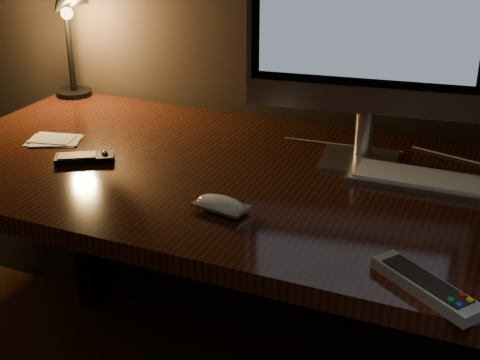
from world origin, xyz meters
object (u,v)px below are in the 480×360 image
at_px(media_remote, 85,158).
at_px(desk_lamp, 66,18).
at_px(monitor, 370,18).
at_px(desk, 272,215).
at_px(mouse, 221,206).
at_px(tv_remote, 426,286).
at_px(keyboard, 455,185).

relative_size(media_remote, desk_lamp, 0.39).
bearing_deg(monitor, desk, -161.23).
height_order(mouse, desk_lamp, desk_lamp).
distance_m(monitor, tv_remote, 0.61).
distance_m(keyboard, media_remote, 0.82).
bearing_deg(media_remote, keyboard, -17.98).
xyz_separation_m(tv_remote, desk_lamp, (-1.12, 0.62, 0.23)).
distance_m(desk, mouse, 0.30).
xyz_separation_m(keyboard, media_remote, (-0.80, -0.19, 0.00)).
bearing_deg(keyboard, desk, -176.15).
bearing_deg(media_remote, mouse, -45.99).
bearing_deg(media_remote, desk, -9.96).
bearing_deg(desk_lamp, desk, 6.14).
height_order(media_remote, desk_lamp, desk_lamp).
relative_size(desk, media_remote, 11.53).
relative_size(keyboard, tv_remote, 2.34).
distance_m(tv_remote, desk_lamp, 1.30).
bearing_deg(monitor, mouse, -125.77).
xyz_separation_m(media_remote, desk_lamp, (-0.31, 0.39, 0.23)).
bearing_deg(media_remote, desk_lamp, 97.58).
relative_size(mouse, media_remote, 0.78).
bearing_deg(desk, keyboard, 4.58).
relative_size(monitor, tv_remote, 2.89).
xyz_separation_m(keyboard, mouse, (-0.41, -0.29, 0.00)).
height_order(monitor, keyboard, monitor).
xyz_separation_m(monitor, mouse, (-0.19, -0.35, -0.32)).
relative_size(desk, monitor, 2.89).
height_order(keyboard, media_remote, media_remote).
bearing_deg(monitor, media_remote, -164.82).
distance_m(media_remote, tv_remote, 0.84).
height_order(desk, tv_remote, tv_remote).
height_order(desk, desk_lamp, desk_lamp).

